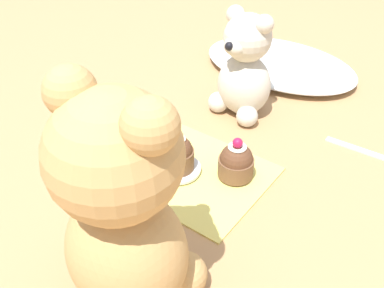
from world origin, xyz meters
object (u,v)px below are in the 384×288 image
(cupcake_near_tan_bear, at_px, (177,154))
(teaspoon, at_px, (367,152))
(cupcake_near_cream_bear, at_px, (236,162))
(saucer_plate, at_px, (178,168))
(teddy_bear_cream, at_px, (244,69))
(teddy_bear_tan, at_px, (124,208))

(cupcake_near_tan_bear, xyz_separation_m, teaspoon, (0.22, 0.22, -0.03))
(cupcake_near_cream_bear, xyz_separation_m, cupcake_near_tan_bear, (-0.08, -0.04, 0.01))
(saucer_plate, xyz_separation_m, teaspoon, (0.22, 0.22, -0.01))
(teddy_bear_cream, xyz_separation_m, teaspoon, (0.23, 0.02, -0.09))
(teddy_bear_tan, distance_m, cupcake_near_cream_bear, 0.26)
(cupcake_near_tan_bear, distance_m, teaspoon, 0.31)
(teddy_bear_tan, height_order, saucer_plate, teddy_bear_tan)
(saucer_plate, height_order, teaspoon, saucer_plate)
(cupcake_near_cream_bear, distance_m, teaspoon, 0.23)
(cupcake_near_cream_bear, distance_m, saucer_plate, 0.09)
(cupcake_near_cream_bear, bearing_deg, teddy_bear_tan, -86.79)
(teddy_bear_tan, xyz_separation_m, cupcake_near_cream_bear, (-0.01, 0.24, -0.11))
(teddy_bear_tan, bearing_deg, saucer_plate, -66.10)
(teddy_bear_tan, height_order, cupcake_near_cream_bear, teddy_bear_tan)
(teddy_bear_cream, relative_size, teaspoon, 1.40)
(cupcake_near_tan_bear, relative_size, teaspoon, 0.49)
(cupcake_near_cream_bear, relative_size, teaspoon, 0.49)
(cupcake_near_cream_bear, distance_m, cupcake_near_tan_bear, 0.09)
(cupcake_near_cream_bear, height_order, teaspoon, cupcake_near_cream_bear)
(teddy_bear_cream, xyz_separation_m, cupcake_near_tan_bear, (0.01, -0.20, -0.05))
(teddy_bear_cream, height_order, cupcake_near_cream_bear, teddy_bear_cream)
(teddy_bear_cream, distance_m, teddy_bear_tan, 0.42)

